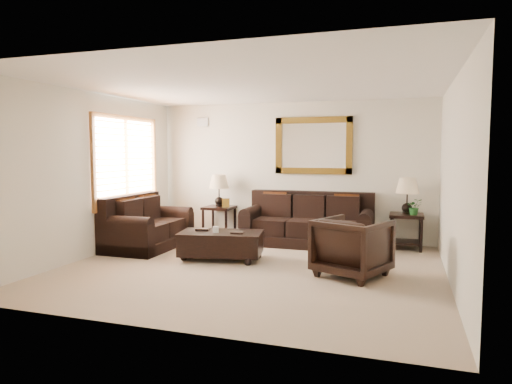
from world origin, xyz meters
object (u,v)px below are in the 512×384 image
(loveseat, at_px, (145,228))
(end_table_right, at_px, (407,203))
(sofa, at_px, (308,226))
(end_table_left, at_px, (219,197))
(coffee_table, at_px, (221,242))
(armchair, at_px, (352,244))

(loveseat, xyz_separation_m, end_table_right, (4.49, 1.34, 0.48))
(loveseat, bearing_deg, end_table_right, -73.35)
(end_table_right, bearing_deg, loveseat, -163.35)
(sofa, relative_size, end_table_left, 1.87)
(coffee_table, relative_size, armchair, 1.58)
(loveseat, distance_m, coffee_table, 1.71)
(loveseat, relative_size, end_table_right, 1.33)
(sofa, bearing_deg, end_table_right, 4.51)
(end_table_left, bearing_deg, loveseat, -123.38)
(loveseat, relative_size, coffee_table, 1.19)
(sofa, height_order, armchair, sofa)
(sofa, relative_size, loveseat, 1.41)
(sofa, height_order, end_table_left, end_table_left)
(end_table_right, height_order, armchair, end_table_right)
(end_table_left, bearing_deg, armchair, -36.37)
(sofa, distance_m, armchair, 2.25)
(loveseat, distance_m, end_table_right, 4.71)
(sofa, relative_size, armchair, 2.64)
(end_table_right, bearing_deg, armchair, -108.47)
(loveseat, bearing_deg, armchair, -101.80)
(coffee_table, bearing_deg, end_table_left, 103.19)
(end_table_left, height_order, coffee_table, end_table_left)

